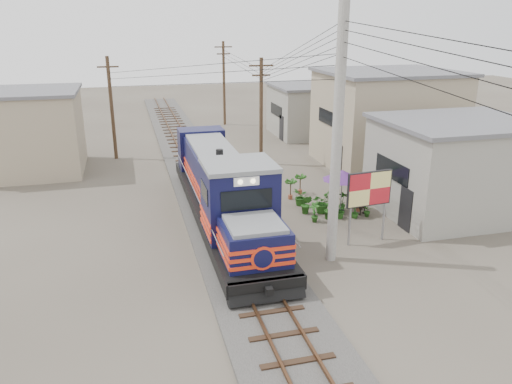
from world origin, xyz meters
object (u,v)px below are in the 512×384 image
object	(u,v)px
locomotive	(223,190)
billboard	(369,191)
vendor	(363,197)
market_umbrella	(342,175)

from	to	relation	value
locomotive	billboard	size ratio (longest dim) A/B	4.78
billboard	vendor	xyz separation A→B (m)	(1.31, 3.08, -1.47)
billboard	market_umbrella	bearing A→B (deg)	77.48
locomotive	billboard	world-z (taller)	locomotive
billboard	market_umbrella	world-z (taller)	billboard
locomotive	market_umbrella	size ratio (longest dim) A/B	6.97
locomotive	vendor	world-z (taller)	locomotive
billboard	vendor	bearing A→B (deg)	61.09
locomotive	market_umbrella	xyz separation A→B (m)	(6.05, -0.01, 0.26)
locomotive	market_umbrella	distance (m)	6.05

